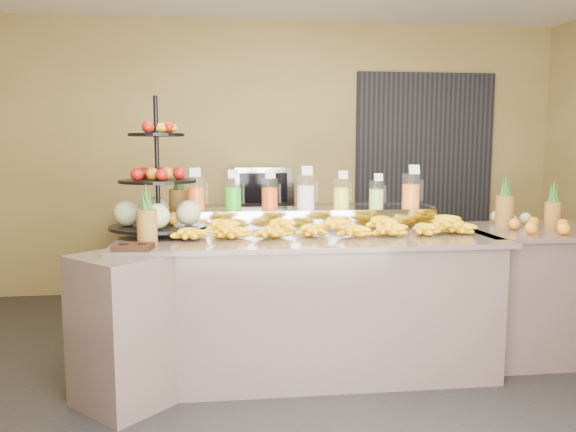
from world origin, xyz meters
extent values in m
plane|color=black|center=(0.00, 0.00, 0.00)|extent=(6.00, 6.00, 0.00)
cube|color=olive|center=(0.00, 2.51, 1.40)|extent=(6.00, 0.02, 2.80)
cube|color=black|center=(1.60, 2.46, 1.20)|extent=(1.50, 0.06, 2.20)
cube|color=gray|center=(0.00, 0.30, 0.45)|extent=(2.40, 0.90, 0.90)
cube|color=gray|center=(0.00, 0.30, 0.92)|extent=(2.50, 1.00, 0.03)
cube|color=gray|center=(-1.15, -0.10, 0.45)|extent=(0.71, 0.71, 0.90)
cube|color=gray|center=(1.70, 0.40, 0.45)|extent=(1.00, 0.80, 0.90)
cube|color=gray|center=(1.70, 0.40, 0.92)|extent=(1.08, 0.88, 0.03)
cube|color=gray|center=(0.00, 2.25, 0.45)|extent=(3.00, 0.50, 0.90)
cube|color=gray|center=(0.00, 2.25, 0.92)|extent=(3.10, 0.55, 0.03)
cube|color=gray|center=(0.03, 0.58, 1.01)|extent=(1.85, 0.30, 0.15)
cylinder|color=silver|center=(-0.75, 0.58, 1.20)|extent=(0.13, 0.13, 0.23)
cylinder|color=#E95617|center=(-0.75, 0.58, 1.16)|extent=(0.12, 0.12, 0.16)
cylinder|color=gray|center=(-0.77, 0.59, 1.25)|extent=(0.01, 0.01, 0.28)
cube|color=white|center=(-0.75, 0.52, 1.35)|extent=(0.07, 0.02, 0.06)
cylinder|color=silver|center=(-0.49, 0.58, 1.19)|extent=(0.12, 0.12, 0.22)
cylinder|color=#21B90E|center=(-0.49, 0.58, 1.16)|extent=(0.11, 0.11, 0.15)
cylinder|color=gray|center=(-0.51, 0.59, 1.24)|extent=(0.01, 0.01, 0.26)
cube|color=white|center=(-0.49, 0.52, 1.33)|extent=(0.07, 0.02, 0.06)
cylinder|color=silver|center=(-0.23, 0.58, 1.19)|extent=(0.12, 0.12, 0.22)
cylinder|color=#F03E03|center=(-0.23, 0.58, 1.15)|extent=(0.11, 0.11, 0.15)
cylinder|color=gray|center=(-0.25, 0.59, 1.24)|extent=(0.01, 0.01, 0.26)
cube|color=white|center=(-0.23, 0.53, 1.33)|extent=(0.07, 0.02, 0.06)
cylinder|color=silver|center=(0.03, 0.58, 1.20)|extent=(0.13, 0.13, 0.24)
cylinder|color=silver|center=(0.03, 0.58, 1.16)|extent=(0.12, 0.12, 0.16)
cylinder|color=gray|center=(0.01, 0.59, 1.26)|extent=(0.01, 0.01, 0.29)
cube|color=white|center=(0.03, 0.52, 1.35)|extent=(0.08, 0.02, 0.07)
cylinder|color=silver|center=(0.29, 0.58, 1.19)|extent=(0.12, 0.12, 0.21)
cylinder|color=yellow|center=(0.29, 0.58, 1.15)|extent=(0.11, 0.11, 0.15)
cylinder|color=gray|center=(0.27, 0.59, 1.24)|extent=(0.01, 0.01, 0.25)
cube|color=white|center=(0.29, 0.53, 1.32)|extent=(0.07, 0.02, 0.06)
cylinder|color=silver|center=(0.55, 0.58, 1.18)|extent=(0.11, 0.11, 0.20)
cylinder|color=#9DCE4D|center=(0.55, 0.58, 1.15)|extent=(0.10, 0.10, 0.13)
cylinder|color=gray|center=(0.53, 0.59, 1.22)|extent=(0.01, 0.01, 0.23)
cube|color=white|center=(0.55, 0.53, 1.30)|extent=(0.06, 0.02, 0.05)
cylinder|color=silver|center=(0.81, 0.58, 1.20)|extent=(0.13, 0.13, 0.25)
cylinder|color=orange|center=(0.81, 0.58, 1.16)|extent=(0.12, 0.12, 0.17)
cylinder|color=gray|center=(0.79, 0.59, 1.26)|extent=(0.01, 0.01, 0.29)
cube|color=white|center=(0.81, 0.52, 1.36)|extent=(0.08, 0.02, 0.07)
ellipsoid|color=yellow|center=(-0.77, 0.26, 0.98)|extent=(0.25, 0.19, 0.10)
ellipsoid|color=yellow|center=(-0.51, 0.26, 0.98)|extent=(0.25, 0.19, 0.10)
ellipsoid|color=yellow|center=(-0.25, 0.26, 0.98)|extent=(0.25, 0.19, 0.10)
ellipsoid|color=yellow|center=(0.01, 0.26, 0.98)|extent=(0.25, 0.19, 0.10)
ellipsoid|color=yellow|center=(0.27, 0.26, 0.98)|extent=(0.25, 0.19, 0.10)
ellipsoid|color=yellow|center=(0.53, 0.26, 0.98)|extent=(0.25, 0.19, 0.10)
ellipsoid|color=yellow|center=(0.79, 0.26, 0.98)|extent=(0.25, 0.19, 0.10)
ellipsoid|color=yellow|center=(1.05, 0.26, 0.98)|extent=(0.25, 0.19, 0.10)
ellipsoid|color=yellow|center=(-0.59, 0.26, 1.06)|extent=(0.21, 0.17, 0.09)
ellipsoid|color=yellow|center=(-0.23, 0.26, 1.06)|extent=(0.21, 0.17, 0.09)
ellipsoid|color=yellow|center=(0.14, 0.26, 1.06)|extent=(0.21, 0.17, 0.09)
ellipsoid|color=yellow|center=(0.50, 0.26, 1.06)|extent=(0.21, 0.17, 0.09)
ellipsoid|color=yellow|center=(0.87, 0.26, 1.06)|extent=(0.21, 0.17, 0.09)
cylinder|color=black|center=(-1.00, 0.46, 1.39)|extent=(0.04, 0.04, 0.93)
cylinder|color=black|center=(-1.00, 0.46, 0.98)|extent=(0.78, 0.78, 0.02)
cylinder|color=black|center=(-1.00, 0.46, 1.29)|extent=(0.61, 0.61, 0.02)
cylinder|color=black|center=(-1.00, 0.46, 1.60)|extent=(0.44, 0.44, 0.02)
sphere|color=#BDC98A|center=(-0.80, 0.46, 1.08)|extent=(0.18, 0.18, 0.18)
sphere|color=maroon|center=(-0.86, 0.46, 1.34)|extent=(0.08, 0.08, 0.08)
sphere|color=orange|center=(-1.10, 0.46, 1.04)|extent=(0.09, 0.09, 0.09)
cube|color=black|center=(-1.09, -0.11, 0.95)|extent=(0.24, 0.19, 0.03)
cylinder|color=brown|center=(-1.03, 0.09, 1.03)|extent=(0.12, 0.12, 0.21)
cone|color=#214B19|center=(-1.03, 0.09, 1.22)|extent=(0.06, 0.06, 0.16)
cylinder|color=brown|center=(-0.88, 0.72, 1.07)|extent=(0.15, 0.15, 0.28)
cone|color=#214B19|center=(-0.88, 0.72, 1.29)|extent=(0.08, 0.08, 0.16)
cylinder|color=brown|center=(1.50, 0.50, 1.05)|extent=(0.13, 0.13, 0.23)
cylinder|color=brown|center=(1.82, 0.40, 1.03)|extent=(0.12, 0.12, 0.19)
ellipsoid|color=orange|center=(1.64, 0.26, 0.97)|extent=(0.35, 0.23, 0.09)
cube|color=gray|center=(-0.17, 2.25, 1.12)|extent=(0.61, 0.45, 0.39)
camera|label=1|loc=(-0.57, -3.39, 1.52)|focal=35.00mm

